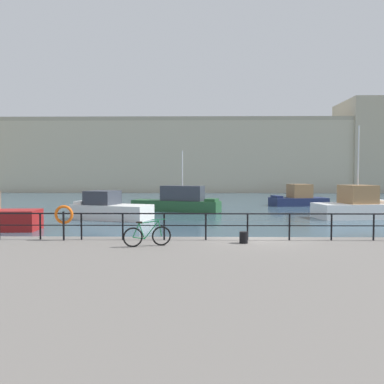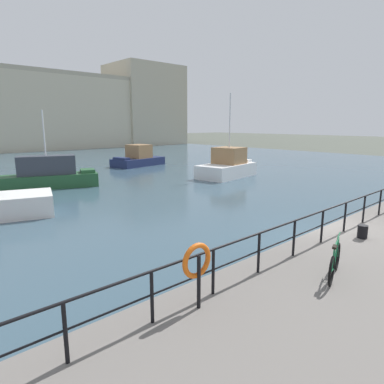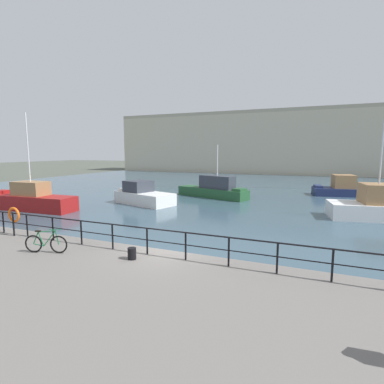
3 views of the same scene
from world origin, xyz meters
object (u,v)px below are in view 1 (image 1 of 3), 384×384
(parked_bicycle, at_px, (147,236))
(moored_red_daysailer, at_px, (178,202))
(life_ring_stand, at_px, (64,216))
(moored_harbor_tender, at_px, (298,198))
(mooring_bollard, at_px, (244,237))
(moored_cabin_cruiser, at_px, (109,209))
(harbor_building, at_px, (246,156))
(moored_blue_motorboat, at_px, (354,206))

(parked_bicycle, bearing_deg, moored_red_daysailer, 72.06)
(moored_red_daysailer, distance_m, life_ring_stand, 20.15)
(moored_harbor_tender, height_order, mooring_bollard, moored_harbor_tender)
(mooring_bollard, bearing_deg, moored_cabin_cruiser, 120.43)
(moored_red_daysailer, distance_m, parked_bicycle, 21.10)
(life_ring_stand, bearing_deg, moored_red_daysailer, 79.94)
(harbor_building, xyz_separation_m, moored_red_daysailer, (-10.80, -38.99, -5.90))
(moored_red_daysailer, relative_size, parked_bicycle, 4.83)
(moored_red_daysailer, bearing_deg, life_ring_stand, -80.82)
(harbor_building, height_order, moored_red_daysailer, harbor_building)
(moored_cabin_cruiser, relative_size, moored_blue_motorboat, 0.89)
(moored_harbor_tender, xyz_separation_m, mooring_bollard, (-8.88, -26.96, 0.16))
(moored_red_daysailer, bearing_deg, moored_harbor_tender, 47.18)
(moored_cabin_cruiser, distance_m, moored_blue_motorboat, 18.48)
(harbor_building, bearing_deg, moored_blue_motorboat, -86.31)
(moored_cabin_cruiser, relative_size, moored_harbor_tender, 1.02)
(moored_blue_motorboat, distance_m, mooring_bollard, 18.18)
(moored_blue_motorboat, distance_m, moored_red_daysailer, 14.64)
(moored_cabin_cruiser, height_order, life_ring_stand, life_ring_stand)
(harbor_building, relative_size, mooring_bollard, 176.36)
(moored_harbor_tender, bearing_deg, harbor_building, -97.69)
(moored_red_daysailer, xyz_separation_m, life_ring_stand, (-3.52, -19.82, 0.85))
(moored_red_daysailer, relative_size, mooring_bollard, 18.72)
(harbor_building, relative_size, life_ring_stand, 55.55)
(harbor_building, height_order, mooring_bollard, harbor_building)
(life_ring_stand, bearing_deg, mooring_bollard, -4.53)
(moored_blue_motorboat, height_order, mooring_bollard, moored_blue_motorboat)
(moored_harbor_tender, distance_m, moored_red_daysailer, 14.05)
(life_ring_stand, bearing_deg, moored_harbor_tender, 58.90)
(moored_blue_motorboat, relative_size, mooring_bollard, 15.89)
(moored_harbor_tender, xyz_separation_m, moored_blue_motorboat, (1.25, -11.86, 0.14))
(mooring_bollard, bearing_deg, life_ring_stand, 175.47)
(harbor_building, bearing_deg, moored_red_daysailer, -105.48)
(harbor_building, xyz_separation_m, moored_harbor_tender, (1.61, -32.41, -5.96))
(moored_red_daysailer, relative_size, life_ring_stand, 5.90)
(moored_cabin_cruiser, relative_size, parked_bicycle, 3.66)
(moored_cabin_cruiser, height_order, parked_bicycle, moored_cabin_cruiser)
(moored_cabin_cruiser, distance_m, life_ring_stand, 13.72)
(moored_harbor_tender, xyz_separation_m, moored_red_daysailer, (-12.41, -6.58, 0.07))
(moored_cabin_cruiser, bearing_deg, life_ring_stand, 112.78)
(moored_harbor_tender, xyz_separation_m, life_ring_stand, (-15.93, -26.40, 0.91))
(harbor_building, distance_m, moored_red_daysailer, 40.89)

